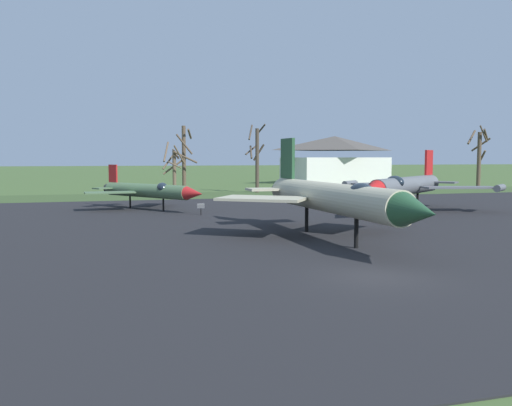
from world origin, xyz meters
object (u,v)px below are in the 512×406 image
(jet_fighter_front_right, at_px, (332,197))
(jet_fighter_rear_left, at_px, (406,185))
(info_placard_rear_center, at_px, (201,208))
(info_placard_rear_left, at_px, (383,217))
(visitor_building, at_px, (334,160))
(jet_fighter_rear_center, at_px, (149,190))

(jet_fighter_front_right, xyz_separation_m, jet_fighter_rear_left, (12.93, 13.38, -0.19))
(info_placard_rear_center, relative_size, info_placard_rear_left, 1.08)
(visitor_building, bearing_deg, jet_fighter_rear_left, -107.65)
(jet_fighter_front_right, relative_size, visitor_building, 0.97)
(info_placard_rear_left, relative_size, visitor_building, 0.05)
(info_placard_rear_center, bearing_deg, jet_fighter_front_right, -73.01)
(jet_fighter_rear_left, relative_size, info_placard_rear_left, 17.19)
(jet_fighter_rear_center, relative_size, jet_fighter_rear_left, 0.76)
(jet_fighter_rear_center, distance_m, jet_fighter_rear_left, 22.68)
(info_placard_rear_left, bearing_deg, jet_fighter_rear_left, 49.37)
(jet_fighter_rear_center, bearing_deg, jet_fighter_front_right, -68.38)
(jet_fighter_front_right, height_order, info_placard_rear_left, jet_fighter_front_right)
(jet_fighter_rear_left, xyz_separation_m, info_placard_rear_left, (-6.40, -7.45, -1.73))
(visitor_building, bearing_deg, jet_fighter_front_right, -114.44)
(jet_fighter_rear_center, xyz_separation_m, info_placard_rear_center, (3.67, -5.72, -1.17))
(jet_fighter_front_right, xyz_separation_m, info_placard_rear_left, (6.54, 5.92, -1.92))
(info_placard_rear_center, xyz_separation_m, visitor_building, (33.64, 48.24, 3.60))
(info_placard_rear_center, height_order, visitor_building, visitor_building)
(info_placard_rear_left, bearing_deg, jet_fighter_rear_center, 134.43)
(jet_fighter_rear_left, relative_size, visitor_building, 0.84)
(jet_fighter_front_right, bearing_deg, info_placard_rear_left, 42.18)
(info_placard_rear_center, bearing_deg, jet_fighter_rear_left, -6.59)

